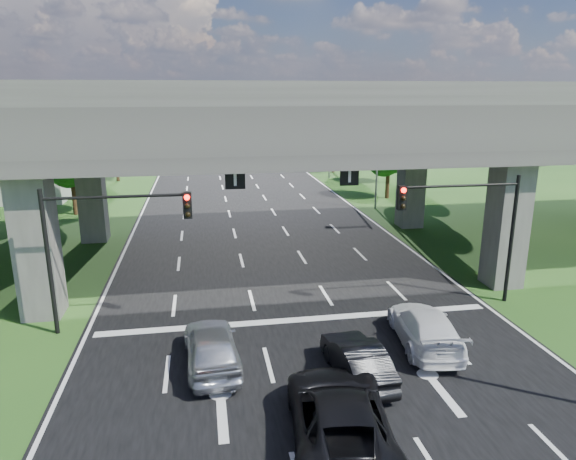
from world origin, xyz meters
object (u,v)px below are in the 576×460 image
object	(u,v)px
signal_right	(470,217)
car_dark	(357,359)
car_trailing	(340,419)
streetlight_beyond	(327,126)
signal_left	(103,233)
car_white	(425,327)
car_silver	(212,346)
streetlight_far	(374,139)

from	to	relation	value
signal_right	car_dark	distance (m)	9.26
car_trailing	streetlight_beyond	bearing A→B (deg)	-95.96
signal_left	car_white	xyz separation A→B (m)	(12.21, -3.45, -3.43)
signal_right	car_silver	distance (m)	12.66
car_dark	signal_left	bearing A→B (deg)	-34.18
streetlight_beyond	car_silver	size ratio (longest dim) A/B	2.17
car_white	streetlight_far	bearing A→B (deg)	-95.96
streetlight_beyond	car_trailing	bearing A→B (deg)	-103.25
streetlight_beyond	streetlight_far	bearing A→B (deg)	-90.00
streetlight_beyond	car_white	world-z (taller)	streetlight_beyond
signal_right	car_trailing	bearing A→B (deg)	-133.81
streetlight_beyond	car_dark	bearing A→B (deg)	-102.30
streetlight_far	streetlight_beyond	world-z (taller)	same
signal_right	car_white	distance (m)	5.96
car_dark	streetlight_beyond	bearing A→B (deg)	-105.67
car_trailing	streetlight_far	bearing A→B (deg)	-102.86
signal_right	car_white	size ratio (longest dim) A/B	1.19
streetlight_far	car_dark	world-z (taller)	streetlight_far
car_trailing	car_silver	bearing A→B (deg)	-48.07
streetlight_beyond	car_silver	bearing A→B (deg)	-109.28
signal_left	car_trailing	size ratio (longest dim) A/B	1.01
signal_left	signal_right	bearing A→B (deg)	0.00
car_white	car_trailing	size ratio (longest dim) A/B	0.85
streetlight_far	car_trailing	size ratio (longest dim) A/B	1.69
car_trailing	car_white	bearing A→B (deg)	-125.75
car_trailing	signal_left	bearing A→B (deg)	-41.95
signal_left	car_white	world-z (taller)	signal_left
signal_left	streetlight_beyond	size ratio (longest dim) A/B	0.60
car_dark	car_white	xyz separation A→B (m)	(3.30, 1.86, 0.05)
streetlight_beyond	car_dark	xyz separation A→B (m)	(-9.02, -41.37, -5.14)
car_silver	car_dark	bearing A→B (deg)	157.94
signal_right	streetlight_far	bearing A→B (deg)	83.53
signal_right	car_white	bearing A→B (deg)	-134.91
car_dark	car_trailing	size ratio (longest dim) A/B	0.70
streetlight_far	car_dark	distance (m)	27.41
signal_left	car_dark	distance (m)	10.93
streetlight_beyond	car_trailing	world-z (taller)	streetlight_beyond
streetlight_beyond	car_silver	xyz separation A→B (m)	(-13.90, -39.75, -5.03)
car_trailing	signal_right	bearing A→B (deg)	-126.51
signal_left	car_trailing	distance (m)	11.82
signal_left	car_white	distance (m)	13.14
signal_left	car_silver	bearing A→B (deg)	-42.57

